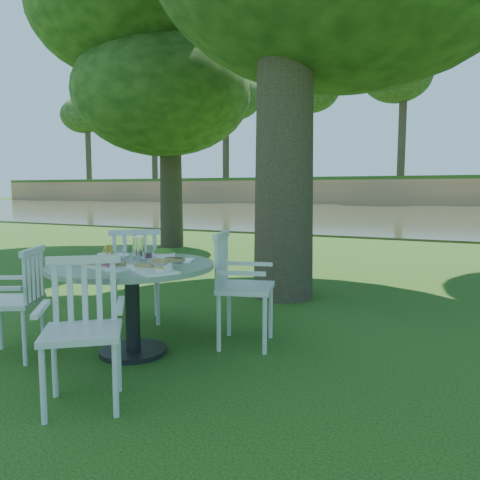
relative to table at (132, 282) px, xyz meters
name	(u,v)px	position (x,y,z in m)	size (l,w,h in m)	color
ground	(231,325)	(0.37, 1.09, -0.61)	(140.00, 140.00, 0.00)	#163A0C
table	(132,282)	(0.00, 0.00, 0.00)	(1.36, 1.36, 0.76)	black
chair_ne	(235,279)	(0.66, 0.59, -0.03)	(0.59, 0.61, 0.99)	silver
chair_nw	(135,269)	(-0.52, 0.71, -0.04)	(0.67, 0.67, 0.97)	silver
chair_sw	(21,294)	(-0.75, -0.46, -0.08)	(0.59, 0.60, 0.90)	silver
chair_se	(84,318)	(0.28, -0.84, -0.06)	(0.64, 0.64, 0.93)	silver
tableware	(137,258)	(0.01, 0.06, 0.19)	(1.17, 0.84, 0.21)	white
river	(422,215)	(0.37, 24.09, -0.61)	(100.00, 28.00, 0.12)	#343720
far_bank	(447,121)	(0.65, 42.21, 6.63)	(100.00, 18.00, 15.20)	#A1734B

